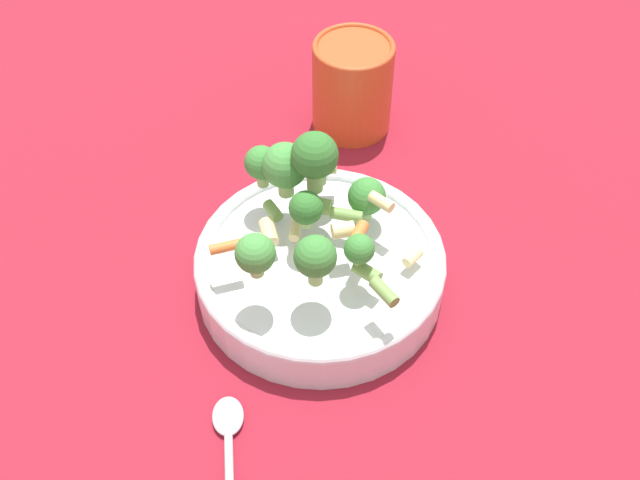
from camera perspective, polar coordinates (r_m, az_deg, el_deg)
name	(u,v)px	position (r m, az deg, el deg)	size (l,w,h in m)	color
ground_plane	(320,283)	(0.71, 0.00, -3.33)	(3.00, 3.00, 0.00)	maroon
bowl	(320,267)	(0.69, 0.00, -2.07)	(0.23, 0.23, 0.05)	silver
pasta_salad	(310,196)	(0.65, -0.80, 3.38)	(0.20, 0.17, 0.10)	#8CB766
cup	(352,85)	(0.84, 2.49, 11.73)	(0.09, 0.09, 0.11)	#CC4C23
spoon	(229,463)	(0.61, -6.95, -16.49)	(0.15, 0.13, 0.01)	silver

